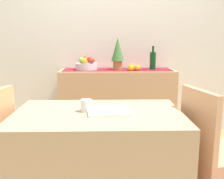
# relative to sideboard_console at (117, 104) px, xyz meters

# --- Properties ---
(ground_plane) EXTENTS (6.40, 6.40, 0.02)m
(ground_plane) POSITION_rel_sideboard_console_xyz_m (-0.10, -0.92, -0.44)
(ground_plane) COLOR #A17B50
(ground_plane) RESTS_ON ground
(room_wall_rear) EXTENTS (6.40, 0.06, 2.70)m
(room_wall_rear) POSITION_rel_sideboard_console_xyz_m (-0.10, 0.26, 0.92)
(room_wall_rear) COLOR silver
(room_wall_rear) RESTS_ON ground
(sideboard_console) EXTENTS (1.37, 0.42, 0.85)m
(sideboard_console) POSITION_rel_sideboard_console_xyz_m (0.00, 0.00, 0.00)
(sideboard_console) COLOR tan
(sideboard_console) RESTS_ON ground
(table_runner) EXTENTS (1.28, 0.32, 0.01)m
(table_runner) POSITION_rel_sideboard_console_xyz_m (0.00, 0.00, 0.43)
(table_runner) COLOR maroon
(table_runner) RESTS_ON sideboard_console
(fruit_bowl) EXTENTS (0.26, 0.26, 0.08)m
(fruit_bowl) POSITION_rel_sideboard_console_xyz_m (-0.37, 0.00, 0.47)
(fruit_bowl) COLOR silver
(fruit_bowl) RESTS_ON table_runner
(apple_left) EXTENTS (0.07, 0.07, 0.07)m
(apple_left) POSITION_rel_sideboard_console_xyz_m (-0.43, 0.01, 0.54)
(apple_left) COLOR olive
(apple_left) RESTS_ON fruit_bowl
(apple_upper) EXTENTS (0.06, 0.06, 0.06)m
(apple_upper) POSITION_rel_sideboard_console_xyz_m (-0.39, -0.05, 0.54)
(apple_upper) COLOR gold
(apple_upper) RESTS_ON fruit_bowl
(apple_rear) EXTENTS (0.07, 0.07, 0.07)m
(apple_rear) POSITION_rel_sideboard_console_xyz_m (-0.30, -0.05, 0.54)
(apple_rear) COLOR #A53726
(apple_rear) RESTS_ON fruit_bowl
(apple_right) EXTENTS (0.07, 0.07, 0.07)m
(apple_right) POSITION_rel_sideboard_console_xyz_m (-0.33, 0.04, 0.55)
(apple_right) COLOR red
(apple_right) RESTS_ON fruit_bowl
(apple_center) EXTENTS (0.08, 0.08, 0.08)m
(apple_center) POSITION_rel_sideboard_console_xyz_m (-0.39, 0.08, 0.55)
(apple_center) COLOR #AA3E18
(apple_center) RESTS_ON fruit_bowl
(wine_bottle) EXTENTS (0.07, 0.07, 0.28)m
(wine_bottle) POSITION_rel_sideboard_console_xyz_m (0.42, 0.00, 0.54)
(wine_bottle) COLOR #0F3E16
(wine_bottle) RESTS_ON sideboard_console
(potted_plant) EXTENTS (0.15, 0.15, 0.38)m
(potted_plant) POSITION_rel_sideboard_console_xyz_m (0.00, 0.00, 0.64)
(potted_plant) COLOR #AA6C42
(potted_plant) RESTS_ON sideboard_console
(orange_loose_near_bowl) EXTENTS (0.07, 0.07, 0.07)m
(orange_loose_near_bowl) POSITION_rel_sideboard_console_xyz_m (0.15, -0.12, 0.46)
(orange_loose_near_bowl) COLOR orange
(orange_loose_near_bowl) RESTS_ON sideboard_console
(orange_loose_mid) EXTENTS (0.08, 0.08, 0.08)m
(orange_loose_mid) POSITION_rel_sideboard_console_xyz_m (0.16, -0.03, 0.46)
(orange_loose_mid) COLOR orange
(orange_loose_mid) RESTS_ON sideboard_console
(orange_loose_far) EXTENTS (0.07, 0.07, 0.07)m
(orange_loose_far) POSITION_rel_sideboard_console_xyz_m (0.23, -0.11, 0.46)
(orange_loose_far) COLOR orange
(orange_loose_far) RESTS_ON sideboard_console
(dining_table) EXTENTS (1.13, 0.72, 0.74)m
(dining_table) POSITION_rel_sideboard_console_xyz_m (-0.19, -1.42, -0.06)
(dining_table) COLOR tan
(dining_table) RESTS_ON ground
(open_book) EXTENTS (0.30, 0.24, 0.02)m
(open_book) POSITION_rel_sideboard_console_xyz_m (-0.12, -1.43, 0.32)
(open_book) COLOR white
(open_book) RESTS_ON dining_table
(coffee_cup) EXTENTS (0.08, 0.08, 0.08)m
(coffee_cup) POSITION_rel_sideboard_console_xyz_m (-0.27, -1.40, 0.35)
(coffee_cup) COLOR silver
(coffee_cup) RESTS_ON dining_table
(chair_by_corner) EXTENTS (0.48, 0.48, 0.90)m
(chair_by_corner) POSITION_rel_sideboard_console_xyz_m (0.63, -1.43, -0.16)
(chair_by_corner) COLOR tan
(chair_by_corner) RESTS_ON ground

